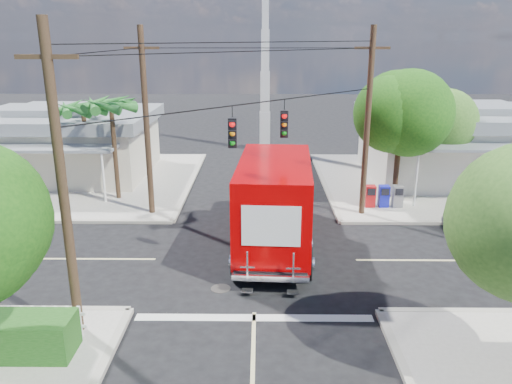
{
  "coord_description": "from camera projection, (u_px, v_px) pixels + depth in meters",
  "views": [
    {
      "loc": [
        0.2,
        -18.13,
        8.48
      ],
      "look_at": [
        0.0,
        2.0,
        2.2
      ],
      "focal_mm": 35.0,
      "sensor_mm": 36.0,
      "label": 1
    }
  ],
  "objects": [
    {
      "name": "vending_boxes",
      "position": [
        384.0,
        196.0,
        25.49
      ],
      "size": [
        1.9,
        0.5,
        1.1
      ],
      "color": "#A30F12",
      "rests_on": "sidewalk_ne"
    },
    {
      "name": "delivery_truck",
      "position": [
        275.0,
        201.0,
        20.64
      ],
      "size": [
        3.36,
        9.11,
        3.87
      ],
      "color": "black",
      "rests_on": "ground"
    },
    {
      "name": "building_nw",
      "position": [
        66.0,
        141.0,
        31.18
      ],
      "size": [
        10.8,
        10.2,
        4.3
      ],
      "color": "beige",
      "rests_on": "sidewalk_nw"
    },
    {
      "name": "road_markings",
      "position": [
        255.0,
        277.0,
        18.43
      ],
      "size": [
        32.0,
        32.0,
        0.01
      ],
      "color": "beige",
      "rests_on": "ground"
    },
    {
      "name": "sidewalk_nw",
      "position": [
        79.0,
        181.0,
        30.3
      ],
      "size": [
        14.12,
        14.12,
        0.14
      ],
      "color": "#A49E94",
      "rests_on": "ground"
    },
    {
      "name": "building_ne",
      "position": [
        462.0,
        142.0,
        30.45
      ],
      "size": [
        11.8,
        10.2,
        4.5
      ],
      "color": "silver",
      "rests_on": "sidewalk_ne"
    },
    {
      "name": "palm_nw_front",
      "position": [
        111.0,
        107.0,
        25.56
      ],
      "size": [
        3.01,
        3.08,
        5.59
      ],
      "color": "#422D1C",
      "rests_on": "sidewalk_nw"
    },
    {
      "name": "tree_ne_back",
      "position": [
        438.0,
        119.0,
        27.05
      ],
      "size": [
        3.77,
        3.66,
        5.82
      ],
      "color": "#422D1C",
      "rests_on": "sidewalk_ne"
    },
    {
      "name": "utility_poles",
      "position": [
        216.0,
        136.0,
        19.99
      ],
      "size": [
        12.0,
        10.68,
        9.0
      ],
      "color": "#473321",
      "rests_on": "ground"
    },
    {
      "name": "radio_tower",
      "position": [
        265.0,
        76.0,
        37.24
      ],
      "size": [
        0.8,
        0.8,
        17.0
      ],
      "color": "silver",
      "rests_on": "ground"
    },
    {
      "name": "sidewalk_ne",
      "position": [
        437.0,
        182.0,
        30.1
      ],
      "size": [
        14.12,
        14.12,
        0.14
      ],
      "color": "#A49E94",
      "rests_on": "ground"
    },
    {
      "name": "palm_nw_back",
      "position": [
        83.0,
        110.0,
        27.12
      ],
      "size": [
        3.01,
        3.08,
        5.19
      ],
      "color": "#422D1C",
      "rests_on": "sidewalk_nw"
    },
    {
      "name": "ground",
      "position": [
        256.0,
        260.0,
        19.84
      ],
      "size": [
        120.0,
        120.0,
        0.0
      ],
      "primitive_type": "plane",
      "color": "black",
      "rests_on": "ground"
    },
    {
      "name": "tree_ne_front",
      "position": [
        402.0,
        115.0,
        24.8
      ],
      "size": [
        4.21,
        4.14,
        6.66
      ],
      "color": "#422D1C",
      "rests_on": "sidewalk_ne"
    }
  ]
}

